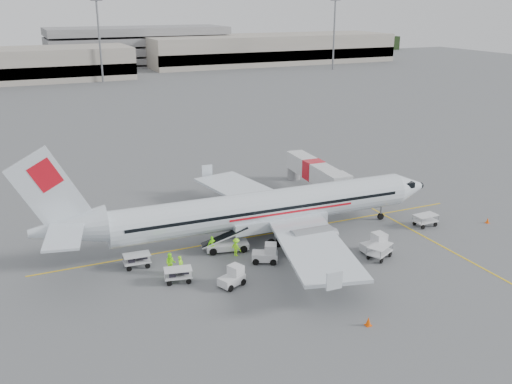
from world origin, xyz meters
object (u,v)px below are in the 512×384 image
(jet_bridge, at_px, (313,176))
(tug_fore, at_px, (374,243))
(tug_aft, at_px, (232,277))
(aircraft, at_px, (266,186))
(tug_mid, at_px, (265,253))
(belt_loader, at_px, (227,236))

(jet_bridge, height_order, tug_fore, jet_bridge)
(tug_aft, bearing_deg, aircraft, 26.08)
(tug_mid, xyz_separation_m, tug_aft, (-4.30, -2.89, -0.05))
(aircraft, height_order, tug_mid, aircraft)
(jet_bridge, height_order, belt_loader, jet_bridge)
(aircraft, bearing_deg, tug_aft, -128.79)
(jet_bridge, relative_size, tug_fore, 6.25)
(aircraft, bearing_deg, tug_mid, -113.60)
(tug_fore, relative_size, tug_aft, 1.11)
(belt_loader, xyz_separation_m, tug_aft, (-2.17, -6.53, -0.58))
(tug_fore, relative_size, tug_mid, 1.05)
(tug_fore, bearing_deg, aircraft, 134.48)
(tug_fore, bearing_deg, jet_bridge, 75.50)
(tug_fore, bearing_deg, belt_loader, 150.92)
(aircraft, relative_size, belt_loader, 7.54)
(tug_fore, xyz_separation_m, tug_mid, (-9.91, 2.28, -0.04))
(aircraft, xyz_separation_m, tug_aft, (-6.57, -7.64, -4.56))
(jet_bridge, relative_size, tug_aft, 6.93)
(jet_bridge, xyz_separation_m, tug_aft, (-17.81, -18.11, -1.10))
(aircraft, distance_m, tug_mid, 6.93)
(aircraft, relative_size, tug_aft, 18.46)
(jet_bridge, distance_m, tug_fore, 17.90)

